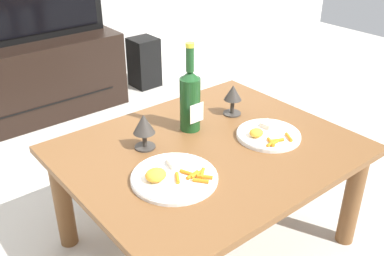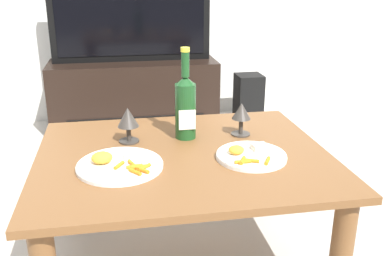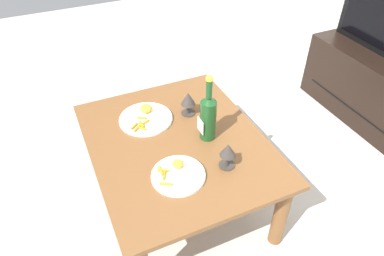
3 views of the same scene
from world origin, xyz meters
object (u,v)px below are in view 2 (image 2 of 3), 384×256
object	(u,v)px
goblet_right	(241,114)
dinner_plate_left	(119,164)
tv_screen	(131,20)
dining_table	(183,173)
goblet_left	(128,119)
floor_speaker	(248,99)
wine_bottle	(185,104)
dinner_plate_right	(251,155)
tv_stand	(134,95)

from	to	relation	value
goblet_right	dinner_plate_left	bearing A→B (deg)	-154.57
tv_screen	dinner_plate_left	world-z (taller)	tv_screen
dining_table	goblet_left	world-z (taller)	goblet_left
tv_screen	goblet_left	distance (m)	1.43
dining_table	floor_speaker	xyz separation A→B (m)	(0.71, 1.53, -0.19)
wine_bottle	goblet_right	size ratio (longest dim) A/B	2.69
goblet_left	dinner_plate_right	size ratio (longest dim) A/B	0.55
floor_speaker	dinner_plate_right	distance (m)	1.71
goblet_left	floor_speaker	bearing A→B (deg)	57.15
floor_speaker	goblet_left	size ratio (longest dim) A/B	2.67
tv_stand	goblet_right	world-z (taller)	goblet_right
floor_speaker	dinner_plate_right	bearing A→B (deg)	-108.14
floor_speaker	wine_bottle	world-z (taller)	wine_bottle
tv_screen	floor_speaker	xyz separation A→B (m)	(0.81, -0.03, -0.57)
dining_table	goblet_left	xyz separation A→B (m)	(-0.18, 0.14, 0.16)
goblet_left	wine_bottle	bearing A→B (deg)	2.33
dining_table	goblet_right	world-z (taller)	goblet_right
goblet_right	dining_table	bearing A→B (deg)	-150.19
goblet_left	dinner_plate_right	xyz separation A→B (m)	(0.40, -0.22, -0.08)
goblet_right	dinner_plate_left	distance (m)	0.53
wine_bottle	dinner_plate_left	distance (m)	0.37
goblet_left	dining_table	bearing A→B (deg)	-37.95
dining_table	tv_stand	world-z (taller)	tv_stand
dining_table	tv_stand	xyz separation A→B (m)	(-0.10, 1.56, -0.13)
goblet_left	goblet_right	size ratio (longest dim) A/B	1.04
tv_stand	wine_bottle	xyz separation A→B (m)	(0.13, -1.41, 0.34)
dinner_plate_right	dinner_plate_left	bearing A→B (deg)	179.85
dinner_plate_left	goblet_left	bearing A→B (deg)	79.76
tv_screen	floor_speaker	world-z (taller)	tv_screen
goblet_right	goblet_left	bearing A→B (deg)	-180.00
tv_screen	wine_bottle	xyz separation A→B (m)	(0.13, -1.41, -0.16)
tv_stand	floor_speaker	xyz separation A→B (m)	(0.81, -0.03, -0.06)
tv_screen	dinner_plate_right	xyz separation A→B (m)	(0.32, -1.64, -0.29)
goblet_right	dinner_plate_right	distance (m)	0.24
dining_table	dinner_plate_left	distance (m)	0.25
tv_screen	floor_speaker	distance (m)	0.99
dinner_plate_right	wine_bottle	bearing A→B (deg)	128.50
goblet_left	goblet_right	world-z (taller)	goblet_left
floor_speaker	dinner_plate_left	xyz separation A→B (m)	(-0.94, -1.61, 0.28)
tv_stand	dinner_plate_left	bearing A→B (deg)	-94.33
floor_speaker	dinner_plate_right	xyz separation A→B (m)	(-0.50, -1.61, 0.28)
tv_screen	floor_speaker	bearing A→B (deg)	-2.01
tv_stand	tv_screen	bearing A→B (deg)	-90.00
dining_table	dinner_plate_right	size ratio (longest dim) A/B	4.20
tv_screen	goblet_left	size ratio (longest dim) A/B	7.88
wine_bottle	dinner_plate_right	size ratio (longest dim) A/B	1.43
dining_table	dinner_plate_left	world-z (taller)	dinner_plate_left
dining_table	tv_stand	distance (m)	1.57
dining_table	dinner_plate_left	xyz separation A→B (m)	(-0.22, -0.08, 0.09)
wine_bottle	goblet_left	size ratio (longest dim) A/B	2.60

